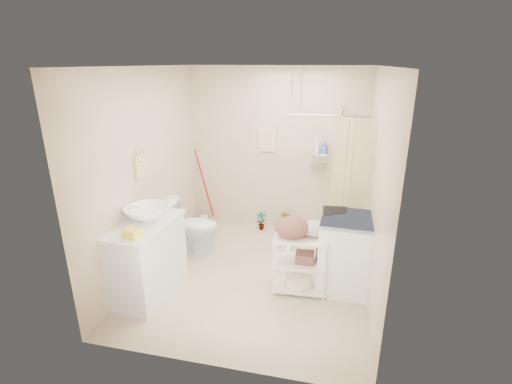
# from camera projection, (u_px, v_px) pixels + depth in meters

# --- Properties ---
(floor) EXTENTS (3.20, 3.20, 0.00)m
(floor) POSITION_uv_depth(u_px,v_px,m) (255.00, 274.00, 4.88)
(floor) COLOR beige
(floor) RESTS_ON ground
(ceiling) EXTENTS (2.80, 3.20, 0.04)m
(ceiling) POSITION_uv_depth(u_px,v_px,m) (254.00, 66.00, 4.02)
(ceiling) COLOR silver
(ceiling) RESTS_ON ground
(wall_back) EXTENTS (2.80, 0.04, 2.60)m
(wall_back) POSITION_uv_depth(u_px,v_px,m) (277.00, 151.00, 5.92)
(wall_back) COLOR beige
(wall_back) RESTS_ON ground
(wall_front) EXTENTS (2.80, 0.04, 2.60)m
(wall_front) POSITION_uv_depth(u_px,v_px,m) (210.00, 239.00, 2.98)
(wall_front) COLOR beige
(wall_front) RESTS_ON ground
(wall_left) EXTENTS (0.04, 3.20, 2.60)m
(wall_left) POSITION_uv_depth(u_px,v_px,m) (148.00, 173.00, 4.74)
(wall_left) COLOR beige
(wall_left) RESTS_ON ground
(wall_right) EXTENTS (0.04, 3.20, 2.60)m
(wall_right) POSITION_uv_depth(u_px,v_px,m) (376.00, 189.00, 4.16)
(wall_right) COLOR beige
(wall_right) RESTS_ON ground
(vanity) EXTENTS (0.64, 1.07, 0.91)m
(vanity) POSITION_uv_depth(u_px,v_px,m) (147.00, 258.00, 4.37)
(vanity) COLOR silver
(vanity) RESTS_ON ground
(sink) EXTENTS (0.65, 0.65, 0.18)m
(sink) POSITION_uv_depth(u_px,v_px,m) (147.00, 214.00, 4.25)
(sink) COLOR white
(sink) RESTS_ON vanity
(counter_basket) EXTENTS (0.20, 0.17, 0.10)m
(counter_basket) POSITION_uv_depth(u_px,v_px,m) (133.00, 233.00, 3.86)
(counter_basket) COLOR yellow
(counter_basket) RESTS_ON vanity
(floor_basket) EXTENTS (0.32, 0.29, 0.14)m
(floor_basket) POSITION_uv_depth(u_px,v_px,m) (144.00, 302.00, 4.20)
(floor_basket) COLOR gold
(floor_basket) RESTS_ON ground
(toilet) EXTENTS (0.82, 0.51, 0.80)m
(toilet) POSITION_uv_depth(u_px,v_px,m) (191.00, 226.00, 5.35)
(toilet) COLOR silver
(toilet) RESTS_ON ground
(mop) EXTENTS (0.13, 0.13, 1.31)m
(mop) POSITION_uv_depth(u_px,v_px,m) (203.00, 187.00, 6.25)
(mop) COLOR red
(mop) RESTS_ON ground
(potted_plant_a) EXTENTS (0.19, 0.14, 0.32)m
(potted_plant_a) POSITION_uv_depth(u_px,v_px,m) (261.00, 221.00, 6.13)
(potted_plant_a) COLOR brown
(potted_plant_a) RESTS_ON ground
(potted_plant_b) EXTENTS (0.24, 0.24, 0.35)m
(potted_plant_b) POSITION_uv_depth(u_px,v_px,m) (285.00, 221.00, 6.09)
(potted_plant_b) COLOR #9B3B24
(potted_plant_b) RESTS_ON ground
(hanging_towel) EXTENTS (0.28, 0.03, 0.42)m
(hanging_towel) POSITION_uv_depth(u_px,v_px,m) (268.00, 138.00, 5.87)
(hanging_towel) COLOR beige
(hanging_towel) RESTS_ON wall_back
(towel_ring) EXTENTS (0.04, 0.22, 0.34)m
(towel_ring) POSITION_uv_depth(u_px,v_px,m) (140.00, 164.00, 4.50)
(towel_ring) COLOR #D8CF84
(towel_ring) RESTS_ON wall_left
(tp_holder) EXTENTS (0.08, 0.12, 0.14)m
(tp_holder) POSITION_uv_depth(u_px,v_px,m) (157.00, 214.00, 4.97)
(tp_holder) COLOR white
(tp_holder) RESTS_ON wall_left
(shower) EXTENTS (1.10, 1.10, 2.10)m
(shower) POSITION_uv_depth(u_px,v_px,m) (328.00, 179.00, 5.32)
(shower) COLOR white
(shower) RESTS_ON ground
(shampoo_bottle_a) EXTENTS (0.09, 0.09, 0.21)m
(shampoo_bottle_a) POSITION_uv_depth(u_px,v_px,m) (317.00, 146.00, 5.68)
(shampoo_bottle_a) COLOR silver
(shampoo_bottle_a) RESTS_ON shower
(shampoo_bottle_b) EXTENTS (0.10, 0.10, 0.19)m
(shampoo_bottle_b) POSITION_uv_depth(u_px,v_px,m) (324.00, 147.00, 5.65)
(shampoo_bottle_b) COLOR #425BAE
(shampoo_bottle_b) RESTS_ON shower
(washing_machine) EXTENTS (0.66, 0.68, 0.92)m
(washing_machine) POSITION_uv_depth(u_px,v_px,m) (346.00, 253.00, 4.48)
(washing_machine) COLOR white
(washing_machine) RESTS_ON ground
(laundry_rack) EXTENTS (0.65, 0.40, 0.87)m
(laundry_rack) POSITION_uv_depth(u_px,v_px,m) (300.00, 258.00, 4.41)
(laundry_rack) COLOR white
(laundry_rack) RESTS_ON ground
(ironing_board) EXTENTS (0.31, 0.22, 1.07)m
(ironing_board) POSITION_uv_depth(u_px,v_px,m) (333.00, 249.00, 4.43)
(ironing_board) COLOR black
(ironing_board) RESTS_ON ground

